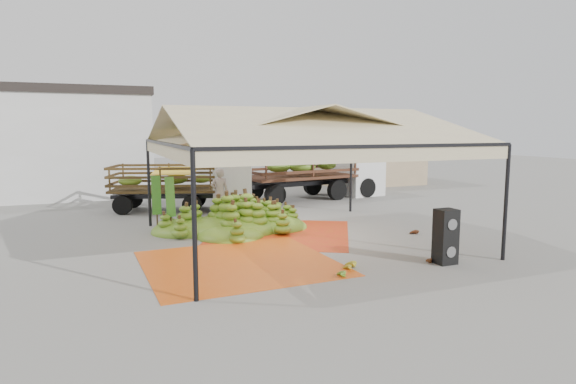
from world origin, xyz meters
name	(u,v)px	position (x,y,z in m)	size (l,w,h in m)	color
ground	(300,240)	(0.00, 0.00, 0.00)	(90.00, 90.00, 0.00)	slate
canopy_tent	(301,132)	(0.00, 0.00, 3.30)	(8.10, 8.10, 4.00)	black
building_tan	(364,150)	(10.00, 13.00, 2.07)	(6.30, 5.30, 4.10)	tan
tarp_left	(240,263)	(-2.44, -1.73, 0.01)	(4.65, 4.43, 0.01)	#C45012
tarp_right	(281,233)	(-0.19, 1.15, 0.01)	(4.34, 4.56, 0.01)	red
banana_heap	(234,213)	(-1.44, 2.24, 0.58)	(5.42, 4.45, 1.16)	#3D6F17
hand_yellow_a	(345,267)	(-0.26, -3.28, 0.09)	(0.40, 0.33, 0.18)	gold
hand_yellow_b	(348,263)	(-0.08, -3.13, 0.11)	(0.50, 0.41, 0.23)	gold
hand_red_a	(426,259)	(1.96, -3.47, 0.09)	(0.38, 0.31, 0.17)	#613216
hand_red_b	(414,232)	(3.70, -0.64, 0.10)	(0.44, 0.36, 0.20)	#572B13
hand_green	(338,273)	(-0.67, -3.70, 0.10)	(0.46, 0.37, 0.21)	#50801A
hanging_bunches	(314,155)	(0.28, -0.37, 2.62)	(3.24, 0.24, 0.20)	#396F17
speaker_stack	(446,236)	(2.37, -3.70, 0.70)	(0.51, 0.44, 1.39)	black
banana_leaves	(164,233)	(-3.70, 2.70, 0.00)	(0.96, 1.36, 3.70)	#31731E
vendor	(220,193)	(-1.29, 4.80, 0.94)	(0.69, 0.45, 1.89)	gray
truck_left	(188,182)	(-2.13, 6.75, 1.21)	(6.02, 3.64, 1.96)	#513B1B
truck_right	(320,167)	(4.58, 8.13, 1.51)	(7.40, 3.45, 2.44)	#512C1B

